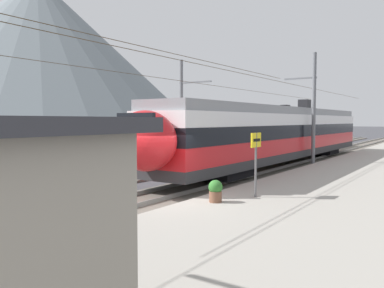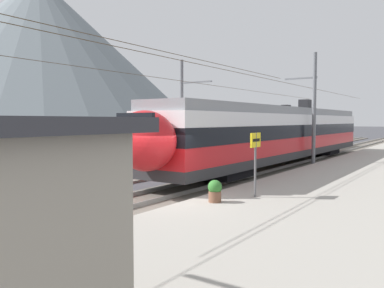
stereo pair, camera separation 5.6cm
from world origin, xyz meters
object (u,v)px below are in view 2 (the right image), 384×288
Objects in this scene: catenary_mast_mid at (312,108)px; catenary_mast_far_side at (184,108)px; train_near_platform at (281,133)px; train_far_track at (268,129)px; platform_sign at (255,150)px; potted_plant_platform_edge at (215,190)px; handbag_beside_passenger at (45,283)px.

catenary_mast_far_side is (-1.91, 8.65, 0.05)m from catenary_mast_mid.
train_near_platform is 2.51m from catenary_mast_mid.
train_far_track is 22.22m from platform_sign.
train_far_track is at bearing -12.40° from catenary_mast_far_side.
train_far_track is at bearing 19.41° from potted_plant_platform_edge.
catenary_mast_mid is (-8.03, -6.46, 1.62)m from train_far_track.
train_far_track is 35.01× the size of potted_plant_platform_edge.
train_far_track is 10.32m from catenary_mast_far_side.
handbag_beside_passenger is at bearing -169.68° from potted_plant_platform_edge.
platform_sign is (-11.58, -3.69, -0.23)m from train_near_platform.
catenary_mast_mid is 8.86m from catenary_mast_far_side.
potted_plant_platform_edge is at bearing -167.18° from train_near_platform.
train_near_platform is 7.24m from catenary_mast_far_side.
platform_sign is at bearing -24.68° from potted_plant_platform_edge.
catenary_mast_mid is at bearing -141.16° from train_far_track.
potted_plant_platform_edge is (-14.05, -1.31, -3.10)m from catenary_mast_mid.
train_far_track is 30.79m from handbag_beside_passenger.
handbag_beside_passenger is 7.41m from potted_plant_platform_edge.
potted_plant_platform_edge is (7.29, 1.33, 0.25)m from handbag_beside_passenger.
catenary_mast_far_side is 106.15× the size of handbag_beside_passenger.
catenary_mast_mid is at bearing 7.05° from handbag_beside_passenger.
platform_sign is at bearing -162.32° from train_near_platform.
train_near_platform is at bearing 12.82° from potted_plant_platform_edge.
catenary_mast_far_side reaches higher than train_near_platform.
train_far_track reaches higher than handbag_beside_passenger.
catenary_mast_mid is 21.76m from handbag_beside_passenger.
potted_plant_platform_edge is at bearing 10.32° from handbag_beside_passenger.
train_near_platform reaches higher than potted_plant_platform_edge.
train_far_track is 61.73× the size of handbag_beside_passenger.
handbag_beside_passenger is (-8.83, -0.62, -1.50)m from platform_sign.
train_far_track is 11.40× the size of platform_sign.
handbag_beside_passenger is at bearing -175.98° from platform_sign.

